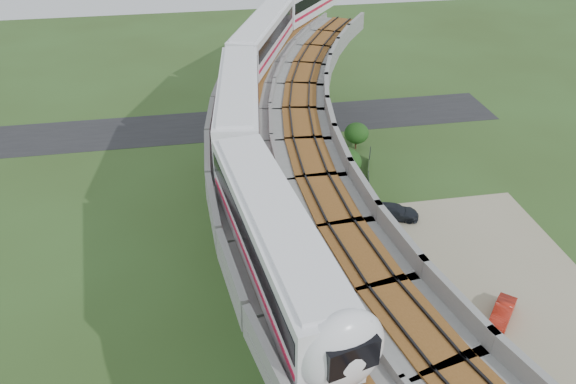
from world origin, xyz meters
name	(u,v)px	position (x,y,z in m)	size (l,w,h in m)	color
ground	(282,306)	(0.00, 0.00, 0.00)	(160.00, 160.00, 0.00)	#31471C
dirt_lot	(482,301)	(14.00, -2.00, 0.02)	(18.00, 26.00, 0.04)	gray
asphalt_road	(239,124)	(0.00, 30.00, 0.01)	(60.00, 8.00, 0.03)	#232326
viaduct	(342,192)	(3.84, 0.00, 9.05)	(19.58, 73.98, 11.40)	#99968E
metro_train	(277,69)	(1.94, 13.70, 12.31)	(18.87, 59.64, 3.64)	white
fence	(416,282)	(9.75, 0.00, 0.75)	(3.87, 38.73, 1.50)	#2D382D
tree_0	(357,133)	(11.47, 21.85, 1.82)	(2.54, 2.54, 2.90)	#382314
tree_1	(346,162)	(8.65, 15.67, 2.08)	(3.01, 3.01, 3.36)	#382314
tree_2	(358,217)	(7.46, 7.19, 1.80)	(2.67, 2.67, 2.94)	#382314
tree_3	(383,293)	(6.68, -1.57, 1.60)	(2.19, 2.19, 2.54)	#382314
tree_4	(418,344)	(6.91, -7.24, 2.67)	(3.17, 3.17, 4.03)	#382314
car_red	(503,312)	(14.56, -3.73, 0.60)	(1.18, 3.38, 1.11)	#B61F10
car_dark	(394,211)	(11.19, 9.00, 0.67)	(1.75, 4.32, 1.25)	black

